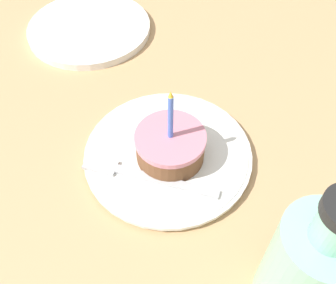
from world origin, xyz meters
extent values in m
cube|color=tan|center=(0.00, 0.00, -0.02)|extent=(2.40, 2.40, 0.04)
cylinder|color=white|center=(-0.03, -0.02, 0.01)|extent=(0.22, 0.22, 0.01)
cylinder|color=white|center=(-0.03, -0.02, 0.01)|extent=(0.23, 0.23, 0.01)
cylinder|color=brown|center=(-0.03, -0.01, 0.03)|extent=(0.09, 0.09, 0.03)
cylinder|color=#D17A8C|center=(-0.03, -0.01, 0.05)|extent=(0.09, 0.09, 0.01)
cylinder|color=#4C72E0|center=(-0.03, -0.01, 0.09)|extent=(0.01, 0.01, 0.07)
cone|color=yellow|center=(-0.03, -0.01, 0.13)|extent=(0.01, 0.01, 0.01)
cube|color=#B2B2B7|center=(-0.01, 0.03, 0.02)|extent=(0.12, 0.09, 0.00)
cube|color=#B2B2B7|center=(0.07, -0.03, 0.02)|extent=(0.05, 0.05, 0.00)
cylinder|color=#8CD1B2|center=(-0.10, 0.20, 0.07)|extent=(0.08, 0.08, 0.14)
cylinder|color=white|center=(0.02, -0.35, 0.01)|extent=(0.23, 0.23, 0.01)
camera|label=1|loc=(0.08, 0.29, 0.45)|focal=42.00mm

